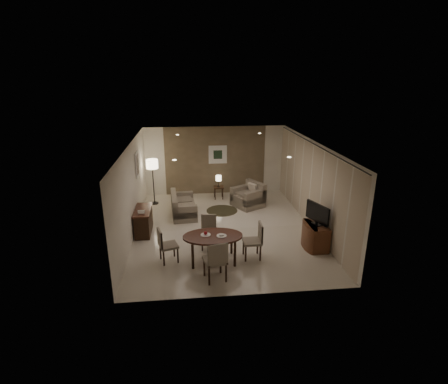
{
  "coord_description": "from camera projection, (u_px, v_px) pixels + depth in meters",
  "views": [
    {
      "loc": [
        -1.08,
        -9.98,
        4.65
      ],
      "look_at": [
        0.0,
        0.2,
        1.15
      ],
      "focal_mm": 28.0,
      "sensor_mm": 36.0,
      "label": 1
    }
  ],
  "objects": [
    {
      "name": "downlight_fr",
      "position": [
        260.0,
        133.0,
        11.97
      ],
      "size": [
        0.1,
        0.1,
        0.01
      ],
      "primitive_type": "cylinder",
      "color": "white",
      "rests_on": "ceiling"
    },
    {
      "name": "taupe_accent",
      "position": [
        215.0,
        161.0,
        13.84
      ],
      "size": [
        3.96,
        0.03,
        2.7
      ],
      "primitive_type": "cube",
      "color": "#766249",
      "rests_on": "wall_back"
    },
    {
      "name": "art_left_canvas",
      "position": [
        137.0,
        164.0,
        11.26
      ],
      "size": [
        0.01,
        0.46,
        0.64
      ],
      "primitive_type": "cube",
      "color": "gray",
      "rests_on": "wall_left"
    },
    {
      "name": "art_back_canvas",
      "position": [
        218.0,
        155.0,
        13.73
      ],
      "size": [
        0.34,
        0.01,
        0.34
      ],
      "primitive_type": "cube",
      "color": "#1B2F1A",
      "rests_on": "wall_back"
    },
    {
      "name": "chair_right",
      "position": [
        252.0,
        241.0,
        9.13
      ],
      "size": [
        0.47,
        0.47,
        0.96
      ],
      "primitive_type": null,
      "rotation": [
        0.0,
        0.0,
        -1.58
      ],
      "color": "gray",
      "rests_on": "floor"
    },
    {
      "name": "floor_lamp",
      "position": [
        153.0,
        182.0,
        12.84
      ],
      "size": [
        0.43,
        0.43,
        1.69
      ],
      "primitive_type": null,
      "color": "#FFE5B7",
      "rests_on": "floor"
    },
    {
      "name": "round_rug",
      "position": [
        222.0,
        210.0,
        12.43
      ],
      "size": [
        1.1,
        1.1,
        0.01
      ],
      "primitive_type": "cylinder",
      "color": "#3C3721",
      "rests_on": "floor"
    },
    {
      "name": "chair_far",
      "position": [
        209.0,
        233.0,
        9.66
      ],
      "size": [
        0.47,
        0.47,
        0.91
      ],
      "primitive_type": null,
      "rotation": [
        0.0,
        0.0,
        -0.07
      ],
      "color": "gray",
      "rests_on": "floor"
    },
    {
      "name": "plate_a",
      "position": [
        206.0,
        235.0,
        8.92
      ],
      "size": [
        0.26,
        0.26,
        0.02
      ],
      "primitive_type": "cylinder",
      "color": "white",
      "rests_on": "dining_table"
    },
    {
      "name": "downlight_nl",
      "position": [
        174.0,
        160.0,
        8.3
      ],
      "size": [
        0.1,
        0.1,
        0.01
      ],
      "primitive_type": "cylinder",
      "color": "white",
      "rests_on": "ceiling"
    },
    {
      "name": "telephone",
      "position": [
        141.0,
        212.0,
        10.21
      ],
      "size": [
        0.2,
        0.14,
        0.09
      ],
      "primitive_type": null,
      "color": "white",
      "rests_on": "console_desk"
    },
    {
      "name": "flat_tv",
      "position": [
        317.0,
        214.0,
        9.5
      ],
      "size": [
        0.36,
        0.85,
        0.6
      ],
      "primitive_type": null,
      "rotation": [
        0.0,
        0.0,
        0.35
      ],
      "color": "black",
      "rests_on": "tv_cabinet"
    },
    {
      "name": "console_desk",
      "position": [
        144.0,
        221.0,
        10.63
      ],
      "size": [
        0.48,
        1.2,
        0.75
      ],
      "primitive_type": null,
      "color": "#482617",
      "rests_on": "floor"
    },
    {
      "name": "curtain_rod",
      "position": [
        314.0,
        144.0,
        10.41
      ],
      "size": [
        0.03,
        6.8,
        0.03
      ],
      "primitive_type": "cylinder",
      "rotation": [
        1.57,
        0.0,
        0.0
      ],
      "color": "black",
      "rests_on": "wall_right"
    },
    {
      "name": "tv_cabinet",
      "position": [
        316.0,
        236.0,
        9.72
      ],
      "size": [
        0.48,
        0.9,
        0.7
      ],
      "primitive_type": null,
      "color": "brown",
      "rests_on": "floor"
    },
    {
      "name": "table_lamp",
      "position": [
        219.0,
        181.0,
        13.42
      ],
      "size": [
        0.22,
        0.22,
        0.5
      ],
      "primitive_type": null,
      "color": "#FFEAC1",
      "rests_on": "side_table"
    },
    {
      "name": "napkin",
      "position": [
        222.0,
        235.0,
        8.86
      ],
      "size": [
        0.12,
        0.08,
        0.03
      ],
      "primitive_type": "cube",
      "color": "white",
      "rests_on": "plate_b"
    },
    {
      "name": "plate_b",
      "position": [
        222.0,
        236.0,
        8.87
      ],
      "size": [
        0.26,
        0.26,
        0.02
      ],
      "primitive_type": "cylinder",
      "color": "white",
      "rests_on": "dining_table"
    },
    {
      "name": "art_left_frame",
      "position": [
        137.0,
        164.0,
        11.26
      ],
      "size": [
        0.03,
        0.6,
        0.8
      ],
      "primitive_type": "cube",
      "color": "silver",
      "rests_on": "wall_left"
    },
    {
      "name": "chair_near",
      "position": [
        215.0,
        260.0,
        8.15
      ],
      "size": [
        0.59,
        0.59,
        1.03
      ],
      "primitive_type": null,
      "rotation": [
        0.0,
        0.0,
        3.36
      ],
      "color": "gray",
      "rests_on": "floor"
    },
    {
      "name": "armchair",
      "position": [
        248.0,
        195.0,
        12.71
      ],
      "size": [
        1.29,
        1.31,
        0.87
      ],
      "primitive_type": null,
      "rotation": [
        0.0,
        0.0,
        -1.07
      ],
      "color": "gray",
      "rests_on": "floor"
    },
    {
      "name": "side_table",
      "position": [
        219.0,
        193.0,
        13.57
      ],
      "size": [
        0.37,
        0.37,
        0.47
      ],
      "primitive_type": null,
      "color": "black",
      "rests_on": "floor"
    },
    {
      "name": "art_back_frame",
      "position": [
        218.0,
        155.0,
        13.75
      ],
      "size": [
        0.72,
        0.03,
        0.72
      ],
      "primitive_type": "cube",
      "color": "silver",
      "rests_on": "wall_back"
    },
    {
      "name": "room_shell",
      "position": [
        223.0,
        184.0,
        10.94
      ],
      "size": [
        5.5,
        7.0,
        2.7
      ],
      "color": "beige",
      "rests_on": "ground"
    },
    {
      "name": "downlight_fl",
      "position": [
        177.0,
        135.0,
        11.68
      ],
      "size": [
        0.1,
        0.1,
        0.01
      ],
      "primitive_type": "cylinder",
      "color": "white",
      "rests_on": "ceiling"
    },
    {
      "name": "sofa",
      "position": [
        184.0,
        204.0,
        11.98
      ],
      "size": [
        1.64,
        0.91,
        0.74
      ],
      "primitive_type": null,
      "rotation": [
        0.0,
        0.0,
        1.65
      ],
      "color": "gray",
      "rests_on": "floor"
    },
    {
      "name": "downlight_nr",
      "position": [
        289.0,
        157.0,
        8.58
      ],
      "size": [
        0.1,
        0.1,
        0.01
      ],
      "primitive_type": "cylinder",
      "color": "white",
      "rests_on": "ceiling"
    },
    {
      "name": "curtain_wall",
      "position": [
        310.0,
        186.0,
        10.84
      ],
      "size": [
        0.08,
        6.7,
        2.58
      ],
      "primitive_type": null,
      "color": "beige",
      "rests_on": "wall_right"
    },
    {
      "name": "chair_left",
      "position": [
        169.0,
        245.0,
        8.96
      ],
      "size": [
        0.55,
        0.55,
        0.92
      ],
      "primitive_type": null,
      "rotation": [
        0.0,
        0.0,
        1.87
      ],
      "color": "gray",
      "rests_on": "floor"
    },
    {
      "name": "fruit_apple",
      "position": [
        206.0,
        233.0,
        8.9
      ],
      "size": [
        0.09,
        0.09,
        0.09
      ],
      "primitive_type": "sphere",
      "color": "#AB131B",
      "rests_on": "plate_a"
    },
    {
      "name": "dining_table",
      "position": [
        213.0,
        248.0,
        9.01
      ],
      "size": [
        1.53,
        0.96,
        0.72
      ],
      "primitive_type": null,
      "color": "#482617",
      "rests_on": "floor"
    }
  ]
}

